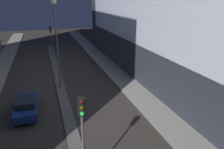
{
  "coord_description": "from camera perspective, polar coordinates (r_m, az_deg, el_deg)",
  "views": [
    {
      "loc": [
        -1.39,
        -5.11,
        9.27
      ],
      "look_at": [
        6.23,
        18.57,
        0.53
      ],
      "focal_mm": 35.0,
      "sensor_mm": 36.0,
      "label": 1
    }
  ],
  "objects": [
    {
      "name": "median_strip",
      "position": [
        26.99,
        -13.81,
        -1.18
      ],
      "size": [
        0.92,
        38.45,
        0.11
      ],
      "color": "#56544F",
      "rests_on": "ground"
    },
    {
      "name": "car_left_lane",
      "position": [
        19.84,
        -21.56,
        -7.51
      ],
      "size": [
        1.78,
        4.77,
        1.49
      ],
      "color": "navy",
      "rests_on": "ground"
    },
    {
      "name": "traffic_light_mid",
      "position": [
        36.97,
        -15.73,
        10.01
      ],
      "size": [
        0.32,
        0.42,
        4.93
      ],
      "color": "#4C4C51",
      "rests_on": "median_strip"
    },
    {
      "name": "street_lamp",
      "position": [
        22.68,
        -14.48,
        11.42
      ],
      "size": [
        0.55,
        0.55,
        9.1
      ],
      "color": "#4C4C51",
      "rests_on": "median_strip"
    },
    {
      "name": "traffic_light_near",
      "position": [
        10.58,
        -7.8,
        -12.5
      ],
      "size": [
        0.32,
        0.42,
        4.93
      ],
      "color": "#4C4C51",
      "rests_on": "median_strip"
    }
  ]
}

